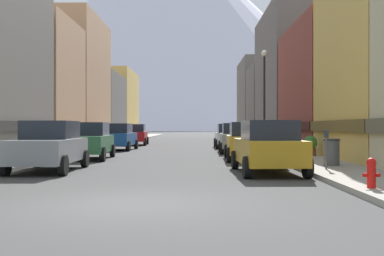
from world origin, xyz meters
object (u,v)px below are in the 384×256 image
(car_left_1, at_px, (89,141))
(car_right_2, at_px, (236,138))
(parking_meter_near, at_px, (326,143))
(car_right_1, at_px, (248,141))
(car_left_3, at_px, (135,134))
(fire_hydrant_near, at_px, (371,172))
(car_right_3, at_px, (229,136))
(car_left_2, at_px, (118,137))
(car_right_0, at_px, (268,147))
(car_left_0, at_px, (49,146))
(trash_bin_right, at_px, (332,152))
(streetlamp_right, at_px, (264,85))
(potted_plant_0, at_px, (311,145))

(car_left_1, bearing_deg, car_right_2, 36.26)
(parking_meter_near, bearing_deg, car_right_1, 107.12)
(car_left_3, height_order, fire_hydrant_near, car_left_3)
(car_right_3, bearing_deg, car_right_1, -90.01)
(car_left_2, bearing_deg, car_right_1, -51.81)
(car_left_3, height_order, car_right_0, same)
(car_right_0, height_order, car_right_1, same)
(car_right_0, relative_size, parking_meter_near, 3.35)
(car_left_0, relative_size, car_left_2, 1.00)
(car_right_3, relative_size, parking_meter_near, 3.31)
(trash_bin_right, bearing_deg, streetlamp_right, 95.52)
(car_right_1, distance_m, fire_hydrant_near, 11.46)
(parking_meter_near, bearing_deg, car_left_3, 110.99)
(car_left_3, distance_m, potted_plant_0, 20.50)
(car_right_2, xyz_separation_m, streetlamp_right, (1.55, -0.88, 3.09))
(car_left_2, distance_m, parking_meter_near, 18.63)
(car_right_0, distance_m, trash_bin_right, 2.94)
(potted_plant_0, relative_size, streetlamp_right, 0.17)
(parking_meter_near, distance_m, trash_bin_right, 1.63)
(car_left_2, height_order, potted_plant_0, car_left_2)
(car_left_1, distance_m, parking_meter_near, 11.91)
(car_left_0, relative_size, car_right_3, 1.01)
(car_left_0, height_order, car_right_2, same)
(car_right_2, relative_size, streetlamp_right, 0.76)
(car_left_0, bearing_deg, car_right_1, 36.12)
(car_left_3, distance_m, car_right_3, 9.46)
(car_left_1, bearing_deg, trash_bin_right, -29.06)
(car_left_3, bearing_deg, car_left_0, -90.01)
(car_left_3, bearing_deg, car_right_3, -36.58)
(car_left_3, height_order, parking_meter_near, car_left_3)
(car_right_0, relative_size, car_right_3, 1.01)
(car_left_0, distance_m, trash_bin_right, 10.18)
(car_left_0, distance_m, streetlamp_right, 14.66)
(car_right_3, relative_size, streetlamp_right, 0.75)
(car_left_1, xyz_separation_m, car_left_3, (0.00, 17.77, 0.00))
(car_right_3, bearing_deg, car_left_2, -156.83)
(car_right_3, bearing_deg, trash_bin_right, -81.84)
(car_left_2, relative_size, streetlamp_right, 0.76)
(car_right_1, bearing_deg, car_left_0, -143.88)
(car_left_2, xyz_separation_m, potted_plant_0, (10.80, -8.53, -0.23))
(fire_hydrant_near, bearing_deg, potted_plant_0, 82.91)
(parking_meter_near, bearing_deg, streetlamp_right, 91.94)
(trash_bin_right, distance_m, streetlamp_right, 10.91)
(car_left_1, bearing_deg, car_left_0, -89.99)
(car_left_1, relative_size, parking_meter_near, 3.36)
(car_right_1, relative_size, parking_meter_near, 3.34)
(car_left_3, distance_m, parking_meter_near, 26.66)
(trash_bin_right, bearing_deg, car_left_2, 124.96)
(car_right_1, bearing_deg, fire_hydrant_near, -81.71)
(car_left_0, height_order, potted_plant_0, car_left_0)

